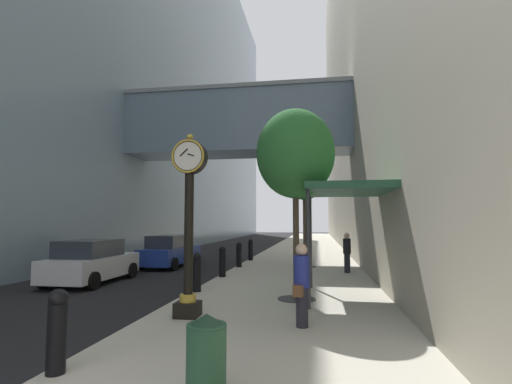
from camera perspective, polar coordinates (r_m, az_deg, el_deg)
ground_plane at (r=29.93m, az=1.33°, el=-9.04°), size 110.00×110.00×0.00m
sidewalk_right at (r=32.66m, az=7.48°, el=-8.49°), size 6.16×80.00×0.14m
building_block_left at (r=39.73m, az=-16.67°, el=19.82°), size 23.07×80.00×37.34m
building_block_right at (r=37.55m, az=19.85°, el=23.62°), size 9.00×80.00×39.81m
street_clock at (r=9.30m, az=-10.06°, el=-3.40°), size 0.84×0.55×4.39m
bollard_nearest at (r=6.70m, az=-27.72°, el=-17.76°), size 0.29×0.29×1.24m
bollard_third at (r=12.63m, az=-8.86°, el=-11.68°), size 0.29×0.29×1.24m
bollard_fourth at (r=15.82m, az=-5.06°, el=-10.25°), size 0.29×0.29×1.24m
bollard_fifth at (r=19.06m, az=-2.56°, el=-9.27°), size 0.29×0.29×1.24m
bollard_sixth at (r=22.33m, az=-0.80°, el=-8.57°), size 0.29×0.29×1.24m
street_tree_near at (r=11.43m, az=5.94°, el=5.63°), size 2.33×2.33×5.61m
street_tree_mid_near at (r=19.40m, az=7.27°, el=2.41°), size 2.19×2.19×5.85m
trash_bin at (r=5.37m, az=-7.48°, el=-23.00°), size 0.53×0.53×1.05m
pedestrian_walking at (r=8.44m, az=6.87°, el=-13.36°), size 0.43×0.51×1.77m
pedestrian_by_clock at (r=17.44m, az=13.51°, el=-8.66°), size 0.36×0.36×1.75m
storefront_awning at (r=11.73m, az=13.25°, el=0.03°), size 2.40×3.60×3.30m
car_white_near at (r=16.35m, az=-23.48°, el=-9.63°), size 2.16×4.32×1.67m
car_blue_mid at (r=20.82m, az=-12.74°, el=-8.70°), size 2.08×4.61×1.67m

